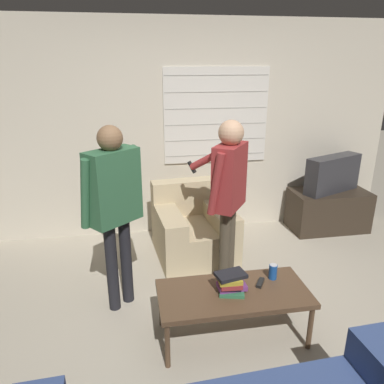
{
  "coord_description": "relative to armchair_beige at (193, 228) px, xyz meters",
  "views": [
    {
      "loc": [
        -0.69,
        -2.42,
        2.09
      ],
      "look_at": [
        -0.17,
        0.6,
        1.0
      ],
      "focal_mm": 35.0,
      "sensor_mm": 36.0,
      "label": 1
    }
  ],
  "objects": [
    {
      "name": "person_left_standing",
      "position": [
        -0.8,
        -0.81,
        0.72
      ],
      "size": [
        0.52,
        0.8,
        1.62
      ],
      "rotation": [
        0.0,
        0.0,
        0.69
      ],
      "color": "black",
      "rests_on": "ground_plane"
    },
    {
      "name": "spare_remote",
      "position": [
        0.31,
        -1.33,
        0.12
      ],
      "size": [
        0.1,
        0.13,
        0.02
      ],
      "rotation": [
        0.0,
        0.0,
        -0.56
      ],
      "color": "black",
      "rests_on": "coffee_table"
    },
    {
      "name": "coffee_table",
      "position": [
        0.07,
        -1.39,
        0.07
      ],
      "size": [
        1.16,
        0.54,
        0.42
      ],
      "color": "brown",
      "rests_on": "ground_plane"
    },
    {
      "name": "tv_stand",
      "position": [
        1.83,
        0.36,
        -0.05
      ],
      "size": [
        0.96,
        0.51,
        0.51
      ],
      "color": "#33281E",
      "rests_on": "ground_plane"
    },
    {
      "name": "soda_can",
      "position": [
        0.43,
        -1.27,
        0.17
      ],
      "size": [
        0.07,
        0.07,
        0.13
      ],
      "color": "#194C9E",
      "rests_on": "coffee_table"
    },
    {
      "name": "book_stack",
      "position": [
        0.05,
        -1.39,
        0.19
      ],
      "size": [
        0.25,
        0.21,
        0.16
      ],
      "color": "#33754C",
      "rests_on": "coffee_table"
    },
    {
      "name": "tv",
      "position": [
        1.83,
        0.36,
        0.43
      ],
      "size": [
        0.81,
        0.49,
        0.46
      ],
      "rotation": [
        0.0,
        0.0,
        3.53
      ],
      "color": "#2D2D33",
      "rests_on": "tv_stand"
    },
    {
      "name": "wall_back",
      "position": [
        0.05,
        0.71,
        0.97
      ],
      "size": [
        5.2,
        0.08,
        2.55
      ],
      "color": "beige",
      "rests_on": "ground_plane"
    },
    {
      "name": "ground_plane",
      "position": [
        0.03,
        -1.32,
        -0.31
      ],
      "size": [
        16.0,
        16.0,
        0.0
      ],
      "primitive_type": "plane",
      "color": "#B2A893"
    },
    {
      "name": "armchair_beige",
      "position": [
        0.0,
        0.0,
        0.0
      ],
      "size": [
        0.88,
        0.92,
        0.79
      ],
      "rotation": [
        0.0,
        0.0,
        3.23
      ],
      "color": "#C6B289",
      "rests_on": "ground_plane"
    },
    {
      "name": "person_right_standing",
      "position": [
        0.22,
        -0.61,
        0.71
      ],
      "size": [
        0.51,
        0.74,
        1.6
      ],
      "rotation": [
        0.0,
        0.0,
        0.96
      ],
      "color": "#4C4233",
      "rests_on": "ground_plane"
    }
  ]
}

